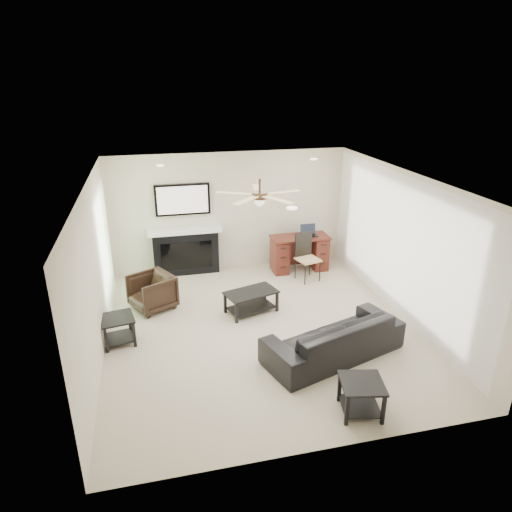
% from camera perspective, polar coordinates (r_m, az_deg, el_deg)
% --- Properties ---
extents(room_shell, '(5.50, 5.54, 2.52)m').
position_cam_1_polar(room_shell, '(7.13, 1.95, 3.23)').
color(room_shell, '#C1B09B').
rests_on(room_shell, ground).
extents(sofa, '(2.31, 1.47, 0.63)m').
position_cam_1_polar(sofa, '(6.98, 9.70, -9.95)').
color(sofa, black).
rests_on(sofa, ground).
extents(armchair, '(0.95, 0.94, 0.65)m').
position_cam_1_polar(armchair, '(8.40, -12.88, -4.41)').
color(armchair, black).
rests_on(armchair, ground).
extents(coffee_table, '(1.01, 0.74, 0.40)m').
position_cam_1_polar(coffee_table, '(8.12, -0.61, -5.75)').
color(coffee_table, black).
rests_on(coffee_table, ground).
extents(end_table_near, '(0.61, 0.61, 0.45)m').
position_cam_1_polar(end_table_near, '(6.06, 12.96, -16.82)').
color(end_table_near, black).
rests_on(end_table_near, ground).
extents(end_table_left, '(0.58, 0.58, 0.45)m').
position_cam_1_polar(end_table_left, '(7.54, -16.85, -8.86)').
color(end_table_left, black).
rests_on(end_table_left, ground).
extents(fireplace_unit, '(1.52, 0.34, 1.91)m').
position_cam_1_polar(fireplace_unit, '(9.53, -8.89, 3.17)').
color(fireplace_unit, black).
rests_on(fireplace_unit, ground).
extents(desk, '(1.22, 0.56, 0.76)m').
position_cam_1_polar(desk, '(9.83, 5.44, 0.36)').
color(desk, '#38150E').
rests_on(desk, ground).
extents(desk_chair, '(0.52, 0.53, 0.97)m').
position_cam_1_polar(desk_chair, '(9.31, 6.53, -0.24)').
color(desk_chair, black).
rests_on(desk_chair, ground).
extents(laptop, '(0.33, 0.24, 0.23)m').
position_cam_1_polar(laptop, '(9.71, 6.70, 3.14)').
color(laptop, black).
rests_on(laptop, desk).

